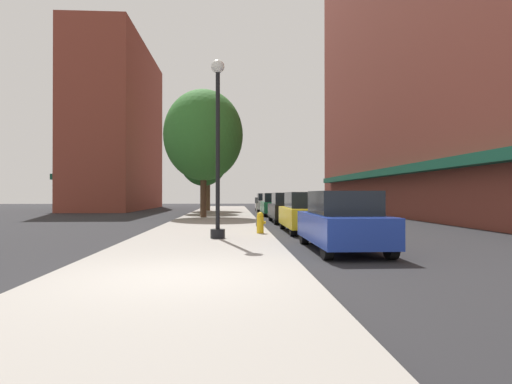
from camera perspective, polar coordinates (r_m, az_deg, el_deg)
The scene contains 15 objects.
ground_plane at distance 25.63m, azimuth 3.60°, elevation -3.83°, with size 90.00×90.00×0.00m, color #232326.
sidewalk_slab at distance 26.47m, azimuth -5.31°, elevation -3.59°, with size 4.80×50.00×0.12m, color gray.
building_right_brick at distance 35.22m, azimuth 22.24°, elevation 22.04°, with size 6.80×40.00×29.96m.
building_far_background at distance 46.51m, azimuth -18.29°, elevation 8.21°, with size 6.80×18.00×16.96m.
lamppost at distance 13.86m, azimuth -5.26°, elevation 6.45°, with size 0.48×0.48×5.90m.
fire_hydrant at distance 15.52m, azimuth 0.59°, elevation -4.20°, with size 0.33×0.26×0.79m.
parking_meter_near at distance 18.86m, azimuth 0.07°, elevation -2.21°, with size 0.14×0.09×1.31m.
tree_near at distance 27.01m, azimuth -7.22°, elevation 7.72°, with size 5.05×5.05×8.14m.
tree_mid at distance 37.50m, azimuth -6.61°, elevation 5.30°, with size 4.14×4.14×7.53m.
tree_far at distance 32.49m, azimuth -7.20°, elevation 4.68°, with size 3.82×3.82×6.50m.
car_blue at distance 11.79m, azimuth 11.71°, elevation -4.01°, with size 1.80×4.30×1.66m.
car_yellow at distance 17.28m, azimuth 6.90°, elevation -2.84°, with size 1.80×4.30×1.66m.
car_black at distance 23.20m, azimuth 4.30°, elevation -2.20°, with size 1.80×4.30×1.66m.
car_green at distance 30.47m, azimuth 2.50°, elevation -1.75°, with size 1.80×4.30×1.66m.
car_white at distance 37.81m, azimuth 1.39°, elevation -1.48°, with size 1.80×4.30×1.66m.
Camera 1 is at (0.98, -7.41, 1.57)m, focal length 29.19 mm.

